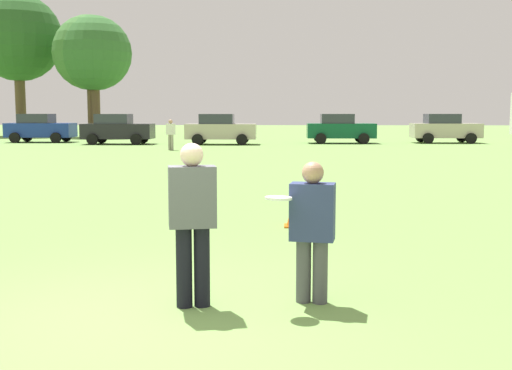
{
  "coord_description": "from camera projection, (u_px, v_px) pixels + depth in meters",
  "views": [
    {
      "loc": [
        1.32,
        -5.7,
        1.95
      ],
      "look_at": [
        0.95,
        2.1,
        1.05
      ],
      "focal_mm": 44.66,
      "sensor_mm": 36.0,
      "label": 1
    }
  ],
  "objects": [
    {
      "name": "player_defender",
      "position": [
        312.0,
        225.0,
        6.45
      ],
      "size": [
        0.48,
        0.33,
        1.45
      ],
      "color": "#4C4C51",
      "rests_on": "ground"
    },
    {
      "name": "ground_plane",
      "position": [
        143.0,
        322.0,
        5.94
      ],
      "size": [
        174.95,
        174.95,
        0.0
      ],
      "primitive_type": "plane",
      "color": "#6B9347"
    },
    {
      "name": "parked_car_mid_right",
      "position": [
        340.0,
        128.0,
        39.53
      ],
      "size": [
        4.22,
        2.26,
        1.82
      ],
      "color": "#0C4C2D",
      "rests_on": "ground"
    },
    {
      "name": "traffic_cone",
      "position": [
        294.0,
        213.0,
        10.82
      ],
      "size": [
        0.32,
        0.32,
        0.48
      ],
      "color": "#D8590C",
      "rests_on": "ground"
    },
    {
      "name": "player_thrower",
      "position": [
        192.0,
        216.0,
        6.3
      ],
      "size": [
        0.51,
        0.36,
        1.65
      ],
      "color": "black",
      "rests_on": "ground"
    },
    {
      "name": "tree_west_maple",
      "position": [
        18.0,
        38.0,
        51.77
      ],
      "size": [
        7.09,
        7.09,
        11.52
      ],
      "color": "brown",
      "rests_on": "ground"
    },
    {
      "name": "parked_car_mid_left",
      "position": [
        117.0,
        129.0,
        38.45
      ],
      "size": [
        4.22,
        2.26,
        1.82
      ],
      "color": "black",
      "rests_on": "ground"
    },
    {
      "name": "tree_east_birch",
      "position": [
        94.0,
        54.0,
        49.14
      ],
      "size": [
        5.75,
        5.75,
        9.34
      ],
      "color": "brown",
      "rests_on": "ground"
    },
    {
      "name": "bystander_sideline_watcher",
      "position": [
        171.0,
        133.0,
        32.41
      ],
      "size": [
        0.49,
        0.43,
        1.56
      ],
      "color": "gray",
      "rests_on": "ground"
    },
    {
      "name": "parked_car_near_left",
      "position": [
        40.0,
        128.0,
        40.83
      ],
      "size": [
        4.22,
        2.26,
        1.82
      ],
      "color": "navy",
      "rests_on": "ground"
    },
    {
      "name": "parked_car_near_right",
      "position": [
        445.0,
        128.0,
        39.87
      ],
      "size": [
        4.22,
        2.26,
        1.82
      ],
      "color": "#B7AD99",
      "rests_on": "ground"
    },
    {
      "name": "tree_center_elm",
      "position": [
        90.0,
        53.0,
        49.42
      ],
      "size": [
        5.8,
        5.8,
        9.42
      ],
      "color": "brown",
      "rests_on": "ground"
    },
    {
      "name": "parked_car_center",
      "position": [
        220.0,
        129.0,
        38.13
      ],
      "size": [
        4.22,
        2.26,
        1.82
      ],
      "color": "#B7AD99",
      "rests_on": "ground"
    },
    {
      "name": "frisbee",
      "position": [
        279.0,
        198.0,
        6.25
      ],
      "size": [
        0.27,
        0.27,
        0.04
      ],
      "color": "white"
    }
  ]
}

